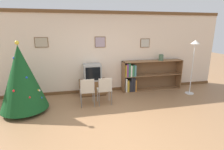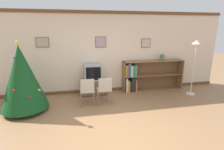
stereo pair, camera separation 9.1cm
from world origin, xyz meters
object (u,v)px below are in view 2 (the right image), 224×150
Objects in this scene: tv_console at (93,87)px; bookshelf at (143,76)px; christmas_tree at (22,78)px; standing_lamp at (195,53)px; television at (93,72)px; vase at (162,57)px; folding_chair_left at (87,90)px; folding_chair_right at (105,89)px.

bookshelf reaches higher than tv_console.
bookshelf is (3.65, 0.91, -0.41)m from christmas_tree.
standing_lamp is at bearing -25.72° from bookshelf.
television is 2.65× the size of vase.
folding_chair_right is (0.50, 0.00, 0.00)m from folding_chair_left.
christmas_tree is at bearing 178.76° from folding_chair_left.
bookshelf is 0.93m from vase.
folding_chair_right reaches higher than tv_console.
folding_chair_left is 3.59m from standing_lamp.
bookshelf is (2.01, 0.95, 0.04)m from folding_chair_left.
bookshelf reaches higher than folding_chair_left.
vase is at bearing 22.69° from folding_chair_right.
tv_console is at bearing 24.32° from christmas_tree.
vase is at bearing -3.27° from bookshelf.
folding_chair_right is 3.11m from standing_lamp.
folding_chair_right is 2.46m from vase.
tv_console is at bearing 90.00° from television.
television is at bearing -179.41° from vase.
folding_chair_left is at bearing -1.24° from christmas_tree.
vase is at bearing 11.47° from christmas_tree.
tv_console is 3.47m from standing_lamp.
vase reaches higher than folding_chair_right.
standing_lamp is (2.97, 0.25, 0.90)m from folding_chair_right.
tv_console is 0.95m from folding_chair_right.
vase reaches higher than bookshelf.
tv_console is 0.95m from folding_chair_left.
vase is (2.43, 0.02, 0.92)m from tv_console.
folding_chair_right is (0.25, -0.89, -0.30)m from television.
folding_chair_left is at bearing -161.19° from vase.
television is (1.89, 0.85, -0.16)m from christmas_tree.
vase is (4.32, 0.88, 0.24)m from christmas_tree.
folding_chair_left is 0.50m from folding_chair_right.
standing_lamp is (3.22, -0.64, 1.13)m from tv_console.
christmas_tree is 3.79m from bookshelf.
bookshelf reaches higher than television.
folding_chair_left is 2.22m from bookshelf.
christmas_tree is 2.27× the size of folding_chair_right.
folding_chair_right is 3.84× the size of vase.
christmas_tree is at bearing -155.75° from television.
tv_console is 1.78m from bookshelf.
bookshelf is at bearing 14.05° from christmas_tree.
christmas_tree is 5.13m from standing_lamp.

